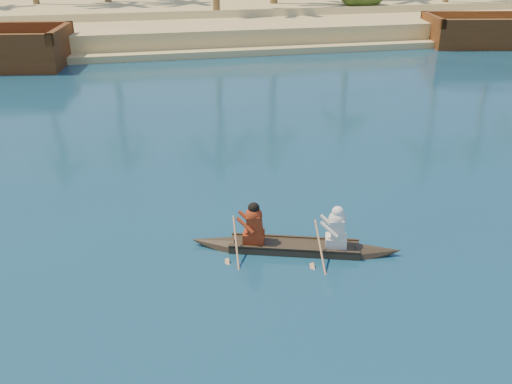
{
  "coord_description": "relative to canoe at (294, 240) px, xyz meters",
  "views": [
    {
      "loc": [
        0.26,
        -8.99,
        6.19
      ],
      "look_at": [
        2.8,
        1.98,
        1.08
      ],
      "focal_mm": 40.0,
      "sensor_mm": 36.0,
      "label": 1
    }
  ],
  "objects": [
    {
      "name": "shrub_cluster",
      "position": [
        -3.46,
        30.32,
        0.96
      ],
      "size": [
        100.0,
        6.0,
        2.4
      ],
      "primitive_type": null,
      "color": "#293F17",
      "rests_on": "ground"
    },
    {
      "name": "ground",
      "position": [
        -3.46,
        -1.18,
        -0.24
      ],
      "size": [
        160.0,
        160.0,
        0.0
      ],
      "primitive_type": "plane",
      "color": "#0A3245",
      "rests_on": "ground"
    },
    {
      "name": "sandy_embankment",
      "position": [
        -3.46,
        45.71,
        0.29
      ],
      "size": [
        150.0,
        51.0,
        1.5
      ],
      "color": "tan",
      "rests_on": "ground"
    },
    {
      "name": "canoe",
      "position": [
        0.0,
        0.0,
        0.0
      ],
      "size": [
        4.45,
        2.04,
        1.24
      ],
      "rotation": [
        0.0,
        0.0,
        -0.33
      ],
      "color": "#33281C",
      "rests_on": "ground"
    }
  ]
}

